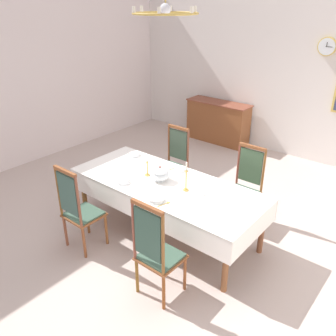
{
  "coord_description": "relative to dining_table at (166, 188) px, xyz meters",
  "views": [
    {
      "loc": [
        2.61,
        -3.34,
        2.95
      ],
      "look_at": [
        0.02,
        -0.19,
        0.99
      ],
      "focal_mm": 37.87,
      "sensor_mm": 36.0,
      "label": 1
    }
  ],
  "objects": [
    {
      "name": "soup_tureen",
      "position": [
        -0.1,
        -0.0,
        0.18
      ],
      "size": [
        0.25,
        0.25,
        0.21
      ],
      "color": "silver",
      "rests_on": "tablecloth"
    },
    {
      "name": "chair_north_a",
      "position": [
        -0.63,
        0.94,
        -0.14
      ],
      "size": [
        0.44,
        0.42,
        1.13
      ],
      "rotation": [
        0.0,
        0.0,
        3.14
      ],
      "color": "brown",
      "rests_on": "ground"
    },
    {
      "name": "dining_table",
      "position": [
        0.0,
        0.0,
        0.0
      ],
      "size": [
        2.6,
        1.07,
        0.78
      ],
      "color": "brown",
      "rests_on": "ground"
    },
    {
      "name": "chair_south_a",
      "position": [
        -0.63,
        -0.94,
        -0.12
      ],
      "size": [
        0.44,
        0.42,
        1.17
      ],
      "color": "brown",
      "rests_on": "ground"
    },
    {
      "name": "ground",
      "position": [
        0.0,
        0.22,
        -0.73
      ],
      "size": [
        7.21,
        6.98,
        0.04
      ],
      "primitive_type": "cube",
      "color": "#BFAEA5"
    },
    {
      "name": "spoon_secondary",
      "position": [
        -0.18,
        0.44,
        0.08
      ],
      "size": [
        0.04,
        0.18,
        0.01
      ],
      "rotation": [
        0.0,
        0.0,
        -0.16
      ],
      "color": "gold",
      "rests_on": "tablecloth"
    },
    {
      "name": "candlestick_east",
      "position": [
        0.32,
        -0.0,
        0.23
      ],
      "size": [
        0.07,
        0.07,
        0.38
      ],
      "color": "gold",
      "rests_on": "tablecloth"
    },
    {
      "name": "bowl_near_right",
      "position": [
        -0.07,
        0.41,
        0.1
      ],
      "size": [
        0.17,
        0.17,
        0.04
      ],
      "color": "silver",
      "rests_on": "tablecloth"
    },
    {
      "name": "chair_south_b",
      "position": [
        0.66,
        -0.95,
        -0.11
      ],
      "size": [
        0.44,
        0.42,
        1.2
      ],
      "color": "brown",
      "rests_on": "ground"
    },
    {
      "name": "tablecloth",
      "position": [
        0.0,
        -0.0,
        0.01
      ],
      "size": [
        2.62,
        1.09,
        0.3
      ],
      "color": "white",
      "rests_on": "dining_table"
    },
    {
      "name": "candlestick_west",
      "position": [
        -0.32,
        -0.0,
        0.2
      ],
      "size": [
        0.07,
        0.07,
        0.31
      ],
      "color": "gold",
      "rests_on": "tablecloth"
    },
    {
      "name": "mounted_clock",
      "position": [
        0.62,
        3.67,
        1.48
      ],
      "size": [
        0.32,
        0.06,
        0.32
      ],
      "color": "#D1B251"
    },
    {
      "name": "spoon_primary",
      "position": [
        0.34,
        -0.39,
        0.08
      ],
      "size": [
        0.06,
        0.17,
        0.01
      ],
      "rotation": [
        0.0,
        0.0,
        -0.26
      ],
      "color": "gold",
      "rests_on": "tablecloth"
    },
    {
      "name": "left_wall",
      "position": [
        -3.64,
        0.22,
        1.04
      ],
      "size": [
        0.08,
        6.98,
        3.49
      ],
      "primitive_type": "cube",
      "color": "silver",
      "rests_on": "ground"
    },
    {
      "name": "bowl_far_right",
      "position": [
        -0.93,
        0.36,
        0.1
      ],
      "size": [
        0.18,
        0.18,
        0.04
      ],
      "color": "silver",
      "rests_on": "tablecloth"
    },
    {
      "name": "chair_north_b",
      "position": [
        0.66,
        0.94,
        -0.13
      ],
      "size": [
        0.44,
        0.42,
        1.14
      ],
      "rotation": [
        0.0,
        0.0,
        3.14
      ],
      "color": "brown",
      "rests_on": "ground"
    },
    {
      "name": "bowl_near_left",
      "position": [
        0.2,
        -0.42,
        0.1
      ],
      "size": [
        0.2,
        0.2,
        0.04
      ],
      "color": "silver",
      "rests_on": "tablecloth"
    },
    {
      "name": "sideboard",
      "position": [
        -1.35,
        3.43,
        -0.25
      ],
      "size": [
        1.44,
        0.48,
        0.9
      ],
      "rotation": [
        0.0,
        0.0,
        3.14
      ],
      "color": "brown",
      "rests_on": "ground"
    },
    {
      "name": "bowl_far_left",
      "position": [
        -0.42,
        -0.36,
        0.1
      ],
      "size": [
        0.18,
        0.18,
        0.03
      ],
      "color": "silver",
      "rests_on": "tablecloth"
    },
    {
      "name": "back_wall",
      "position": [
        0.0,
        3.75,
        1.04
      ],
      "size": [
        7.21,
        0.08,
        3.49
      ],
      "primitive_type": "cube",
      "color": "silver",
      "rests_on": "ground"
    },
    {
      "name": "chandelier",
      "position": [
        -0.0,
        0.0,
        2.11
      ],
      "size": [
        0.72,
        0.71,
        0.66
      ],
      "color": "gold"
    }
  ]
}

